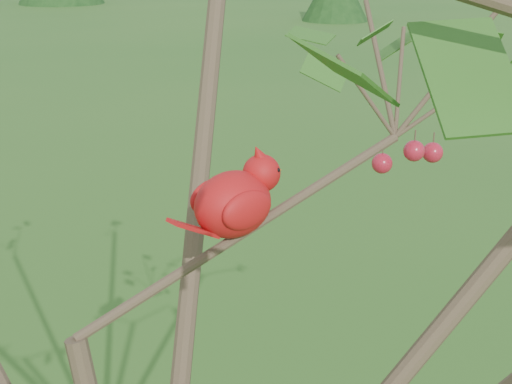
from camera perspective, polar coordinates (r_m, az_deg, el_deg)
crabapple_tree at (r=1.00m, az=-8.65°, el=-5.07°), size 2.35×2.05×2.95m
cardinal at (r=1.17m, az=-1.57°, el=-0.63°), size 0.23×0.13×0.16m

